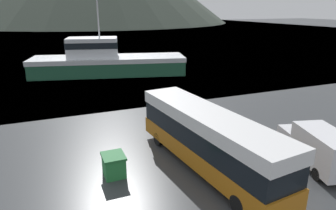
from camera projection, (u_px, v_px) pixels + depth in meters
The scene contains 5 objects.
water_surface at pixel (60, 28), 132.92m from camera, with size 240.00×240.00×0.00m, color #475B6B.
tour_bus at pixel (207, 137), 16.60m from camera, with size 3.68×11.51×3.36m.
delivery_van at pixel (318, 147), 16.97m from camera, with size 3.26×5.80×2.30m.
fishing_boat at pixel (106, 61), 40.66m from camera, with size 21.15×10.25×9.88m.
storage_bin at pixel (114, 165), 16.21m from camera, with size 1.19×1.37×1.22m.
Camera 1 is at (-6.87, -4.36, 8.74)m, focal length 32.00 mm.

